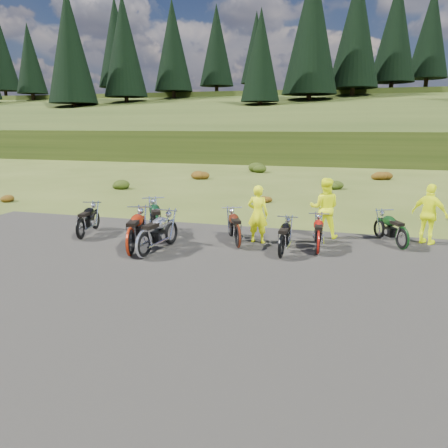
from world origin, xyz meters
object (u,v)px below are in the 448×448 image
(motorcycle_3, at_px, (144,259))
(motorcycle_0, at_px, (82,240))
(motorcycle_7, at_px, (401,250))
(person_middle, at_px, (258,215))

(motorcycle_3, bearing_deg, motorcycle_0, 72.98)
(motorcycle_3, relative_size, motorcycle_7, 1.15)
(motorcycle_7, xyz_separation_m, person_middle, (-4.19, -0.39, 0.89))
(motorcycle_0, bearing_deg, motorcycle_7, -92.81)
(motorcycle_0, distance_m, motorcycle_3, 3.07)
(motorcycle_0, height_order, person_middle, person_middle)
(motorcycle_3, height_order, motorcycle_7, motorcycle_3)
(motorcycle_0, relative_size, person_middle, 1.11)
(motorcycle_7, height_order, person_middle, person_middle)
(person_middle, bearing_deg, motorcycle_7, -167.32)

